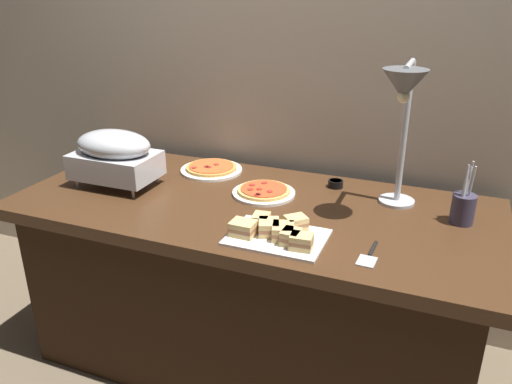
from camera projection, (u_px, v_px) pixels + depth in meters
ground_plane at (252, 356)px, 2.30m from camera, size 8.00×8.00×0.00m
back_wall at (294, 71)px, 2.26m from camera, size 4.40×0.04×2.40m
buffet_table at (252, 284)px, 2.15m from camera, size 1.90×0.84×0.76m
chafing_dish at (115, 155)px, 2.13m from camera, size 0.35×0.23×0.24m
heat_lamp at (404, 101)px, 1.71m from camera, size 0.15×0.34×0.56m
pizza_plate_front at (264, 192)px, 2.08m from camera, size 0.26×0.26×0.03m
pizza_plate_center at (211, 169)px, 2.34m from camera, size 0.28×0.28×0.03m
sandwich_platter at (276, 232)px, 1.72m from camera, size 0.33×0.24×0.06m
sauce_cup_near at (125, 161)px, 2.40m from camera, size 0.06×0.06×0.04m
sauce_cup_far at (336, 183)px, 2.15m from camera, size 0.06×0.06×0.03m
utensil_holder at (463, 208)px, 1.82m from camera, size 0.08×0.08×0.23m
serving_spatula at (370, 255)px, 1.62m from camera, size 0.06×0.17×0.01m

